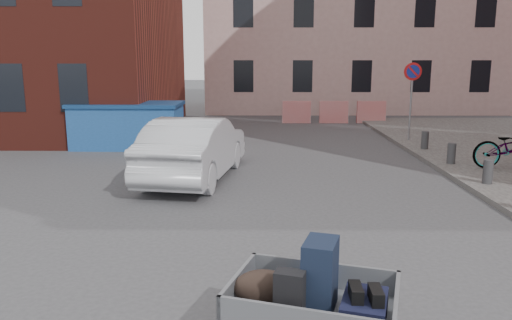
{
  "coord_description": "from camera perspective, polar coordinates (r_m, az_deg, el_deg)",
  "views": [
    {
      "loc": [
        0.81,
        -7.65,
        2.93
      ],
      "look_at": [
        0.75,
        1.24,
        1.1
      ],
      "focal_mm": 35.0,
      "sensor_mm": 36.0,
      "label": 1
    }
  ],
  "objects": [
    {
      "name": "ground",
      "position": [
        8.23,
        -5.36,
        -9.28
      ],
      "size": [
        120.0,
        120.0,
        0.0
      ],
      "primitive_type": "plane",
      "color": "#38383A",
      "rests_on": "ground"
    },
    {
      "name": "no_parking_sign",
      "position": [
        17.92,
        17.4,
        8.17
      ],
      "size": [
        0.6,
        0.09,
        2.65
      ],
      "color": "gray",
      "rests_on": "sidewalk"
    },
    {
      "name": "bollards",
      "position": [
        12.47,
        24.99,
        -1.21
      ],
      "size": [
        0.22,
        9.02,
        0.55
      ],
      "color": "#3A3A3D",
      "rests_on": "sidewalk"
    },
    {
      "name": "barriers",
      "position": [
        23.03,
        8.9,
        5.43
      ],
      "size": [
        4.7,
        0.18,
        1.0
      ],
      "color": "red",
      "rests_on": "ground"
    },
    {
      "name": "trailer",
      "position": [
        5.1,
        6.45,
        -15.51
      ],
      "size": [
        1.85,
        1.97,
        1.2
      ],
      "rotation": [
        0.0,
        0.0,
        -0.3
      ],
      "color": "black",
      "rests_on": "ground"
    },
    {
      "name": "dumpster",
      "position": [
        17.04,
        -14.43,
        3.9
      ],
      "size": [
        3.57,
        1.89,
        1.48
      ],
      "rotation": [
        0.0,
        0.0,
        -0.02
      ],
      "color": "#20529B",
      "rests_on": "ground"
    },
    {
      "name": "silver_car",
      "position": [
        12.27,
        -7.0,
        1.37
      ],
      "size": [
        2.31,
        4.84,
        1.53
      ],
      "primitive_type": "imported",
      "rotation": [
        0.0,
        0.0,
        2.99
      ],
      "color": "#B5B7BD",
      "rests_on": "ground"
    }
  ]
}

